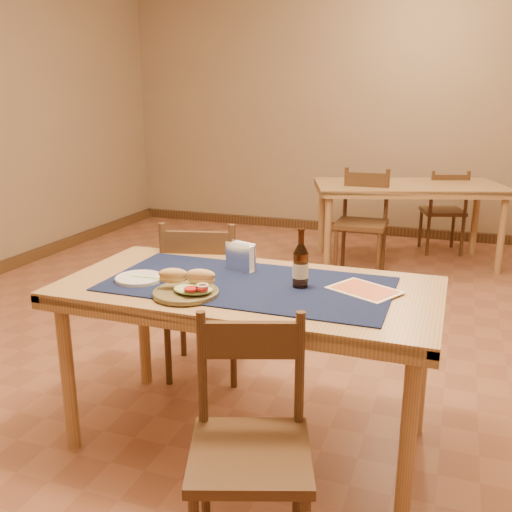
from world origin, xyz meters
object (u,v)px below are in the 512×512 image
(main_table, at_px, (248,303))
(back_table, at_px, (408,193))
(beer_bottle, at_px, (301,266))
(napkin_holder, at_px, (241,257))
(sandwich_plate, at_px, (188,288))
(chair_main_near, at_px, (250,442))
(chair_main_far, at_px, (204,296))

(main_table, bearing_deg, back_table, 83.26)
(beer_bottle, distance_m, napkin_holder, 0.35)
(sandwich_plate, xyz_separation_m, beer_bottle, (0.40, 0.25, 0.06))
(back_table, xyz_separation_m, beer_bottle, (-0.16, -3.16, 0.18))
(chair_main_near, bearing_deg, chair_main_far, 121.04)
(sandwich_plate, bearing_deg, back_table, 80.74)
(main_table, bearing_deg, chair_main_near, -69.06)
(back_table, relative_size, beer_bottle, 7.40)
(main_table, relative_size, sandwich_plate, 6.01)
(chair_main_far, distance_m, chair_main_near, 1.35)
(main_table, bearing_deg, napkin_holder, 120.44)
(chair_main_near, relative_size, napkin_holder, 5.34)
(beer_bottle, relative_size, napkin_holder, 1.59)
(back_table, distance_m, chair_main_far, 2.80)
(main_table, relative_size, napkin_holder, 10.19)
(back_table, xyz_separation_m, sandwich_plate, (-0.56, -3.41, 0.12))
(main_table, xyz_separation_m, napkin_holder, (-0.10, 0.17, 0.15))
(chair_main_near, xyz_separation_m, sandwich_plate, (-0.42, 0.42, 0.35))
(chair_main_far, height_order, chair_main_near, chair_main_far)
(sandwich_plate, height_order, napkin_holder, napkin_holder)
(chair_main_far, xyz_separation_m, chair_main_near, (0.69, -1.15, -0.03))
(main_table, xyz_separation_m, back_table, (0.38, 3.19, 0.00))
(back_table, bearing_deg, sandwich_plate, -99.26)
(back_table, distance_m, sandwich_plate, 3.45)
(back_table, distance_m, napkin_holder, 3.06)
(sandwich_plate, distance_m, napkin_holder, 0.39)
(napkin_holder, bearing_deg, chair_main_far, 135.04)
(beer_bottle, bearing_deg, chair_main_near, -88.09)
(sandwich_plate, xyz_separation_m, napkin_holder, (0.08, 0.38, 0.03))
(back_table, height_order, chair_main_near, chair_main_near)
(napkin_holder, bearing_deg, chair_main_near, -66.95)
(chair_main_near, bearing_deg, main_table, 110.94)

